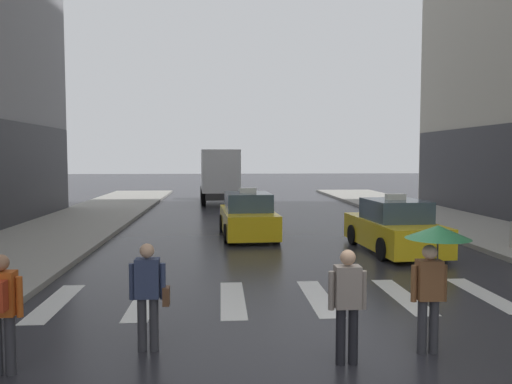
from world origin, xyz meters
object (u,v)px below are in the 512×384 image
at_px(taxi_lead, 394,228).
at_px(box_truck, 219,174).
at_px(pedestrian_plain_coat, 347,299).
at_px(pedestrian_with_backpack, 1,305).
at_px(pedestrian_with_umbrella, 435,254).
at_px(pedestrian_with_handbag, 149,290).
at_px(taxi_second, 248,217).

xyz_separation_m(taxi_lead, box_truck, (-5.48, 16.93, 1.13)).
height_order(box_truck, pedestrian_plain_coat, box_truck).
distance_m(pedestrian_with_backpack, pedestrian_plain_coat, 4.73).
bearing_deg(taxi_lead, pedestrian_with_umbrella, -105.16).
distance_m(pedestrian_with_backpack, pedestrian_with_handbag, 2.00).
bearing_deg(pedestrian_with_backpack, box_truck, 83.62).
bearing_deg(taxi_lead, box_truck, 107.94).
bearing_deg(pedestrian_with_handbag, taxi_second, 79.24).
distance_m(taxi_second, pedestrian_with_backpack, 12.45).
height_order(taxi_lead, box_truck, box_truck).
xyz_separation_m(pedestrian_with_umbrella, pedestrian_with_backpack, (-6.12, -0.37, -0.54)).
distance_m(pedestrian_with_umbrella, pedestrian_plain_coat, 1.54).
bearing_deg(box_truck, pedestrian_plain_coat, -85.75).
bearing_deg(pedestrian_plain_coat, pedestrian_with_handbag, 166.07).
relative_size(pedestrian_with_backpack, pedestrian_with_handbag, 1.00).
height_order(taxi_second, pedestrian_plain_coat, taxi_second).
relative_size(taxi_second, pedestrian_plain_coat, 2.80).
bearing_deg(pedestrian_with_handbag, pedestrian_with_umbrella, -5.39).
height_order(pedestrian_with_umbrella, pedestrian_with_backpack, pedestrian_with_umbrella).
distance_m(pedestrian_with_handbag, pedestrian_plain_coat, 2.97).
bearing_deg(pedestrian_plain_coat, taxi_lead, 66.95).
bearing_deg(taxi_second, pedestrian_plain_coat, -86.16).
distance_m(taxi_lead, pedestrian_with_backpack, 11.91).
height_order(taxi_second, pedestrian_with_backpack, taxi_second).
height_order(pedestrian_with_backpack, pedestrian_plain_coat, same).
relative_size(box_truck, pedestrian_plain_coat, 4.63).
bearing_deg(box_truck, pedestrian_with_handbag, -92.32).
bearing_deg(taxi_lead, pedestrian_with_handbag, -129.94).
distance_m(taxi_second, pedestrian_plain_coat, 11.77).
relative_size(taxi_lead, pedestrian_with_handbag, 2.80).
xyz_separation_m(taxi_lead, pedestrian_with_backpack, (-8.33, -8.52, 0.25)).
distance_m(taxi_lead, pedestrian_plain_coat, 9.19).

